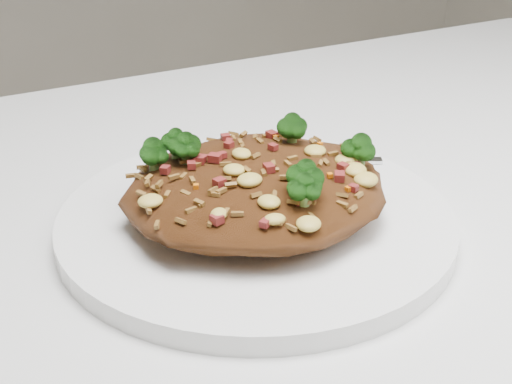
# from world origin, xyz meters

# --- Properties ---
(dining_table) EXTENTS (1.20, 0.80, 0.75)m
(dining_table) POSITION_xyz_m (0.00, 0.00, 0.66)
(dining_table) COLOR silver
(dining_table) RESTS_ON ground
(plate) EXTENTS (0.27, 0.27, 0.01)m
(plate) POSITION_xyz_m (-0.02, 0.03, 0.76)
(plate) COLOR white
(plate) RESTS_ON dining_table
(fried_rice) EXTENTS (0.18, 0.16, 0.06)m
(fried_rice) POSITION_xyz_m (-0.02, 0.03, 0.79)
(fried_rice) COLOR brown
(fried_rice) RESTS_ON plate
(fork) EXTENTS (0.15, 0.09, 0.00)m
(fork) POSITION_xyz_m (0.03, 0.09, 0.77)
(fork) COLOR silver
(fork) RESTS_ON plate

